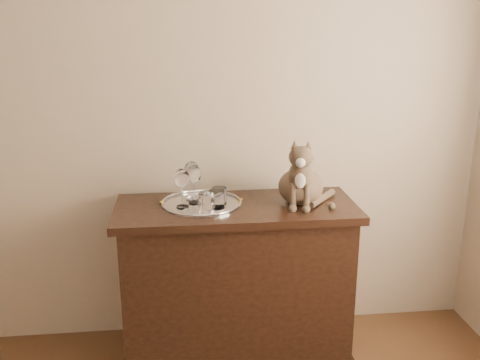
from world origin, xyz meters
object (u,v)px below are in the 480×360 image
object	(u,v)px
wine_glass_b	(192,180)
wine_glass_c	(182,188)
tumbler_a	(217,199)
cat	(301,170)
wine_glass_d	(194,184)
tray	(202,204)
sideboard	(236,283)
tumbler_c	(219,196)
tumbler_b	(207,202)

from	to	relation	value
wine_glass_b	wine_glass_c	size ratio (longest dim) A/B	1.03
tumbler_a	cat	bearing A→B (deg)	7.24
wine_glass_d	tray	bearing A→B (deg)	-22.49
wine_glass_b	wine_glass_c	world-z (taller)	wine_glass_b
tray	sideboard	bearing A→B (deg)	-8.38
tray	tumbler_c	size ratio (longest dim) A/B	4.76
sideboard	wine_glass_d	distance (m)	0.57
wine_glass_b	tray	bearing A→B (deg)	-59.11
tray	tumbler_b	world-z (taller)	tumbler_b
tray	tumbler_c	xyz separation A→B (m)	(0.09, -0.02, 0.05)
tray	cat	xyz separation A→B (m)	(0.50, -0.02, 0.17)
tumbler_c	sideboard	bearing A→B (deg)	-5.68
sideboard	wine_glass_c	size ratio (longest dim) A/B	6.18
sideboard	wine_glass_b	distance (m)	0.58
tumbler_b	tumbler_c	xyz separation A→B (m)	(0.07, 0.10, -0.00)
sideboard	tumbler_b	bearing A→B (deg)	-149.06
tumbler_b	cat	distance (m)	0.50
cat	sideboard	bearing A→B (deg)	-164.86
wine_glass_d	tumbler_c	distance (m)	0.14
wine_glass_b	tumbler_c	bearing A→B (deg)	-34.19
tumbler_b	cat	xyz separation A→B (m)	(0.48, 0.09, 0.12)
tray	tumbler_c	bearing A→B (deg)	-10.92
tumbler_c	cat	bearing A→B (deg)	-0.77
tumbler_a	cat	size ratio (longest dim) A/B	0.25
wine_glass_b	wine_glass_c	distance (m)	0.13
tumbler_b	tumbler_c	bearing A→B (deg)	55.71
wine_glass_c	tumbler_b	world-z (taller)	wine_glass_c
tray	wine_glass_d	world-z (taller)	wine_glass_d
tumbler_a	tumbler_b	distance (m)	0.06
wine_glass_b	tumbler_a	bearing A→B (deg)	-52.56
sideboard	cat	world-z (taller)	cat
sideboard	tray	size ratio (longest dim) A/B	3.00
wine_glass_c	wine_glass_d	xyz separation A→B (m)	(0.06, 0.06, 0.00)
wine_glass_d	cat	distance (m)	0.54
tray	tumbler_c	world-z (taller)	tumbler_c
sideboard	wine_glass_d	xyz separation A→B (m)	(-0.20, 0.04, 0.53)
tumbler_a	cat	world-z (taller)	cat
tumbler_c	cat	distance (m)	0.43
tumbler_a	tumbler_c	bearing A→B (deg)	74.15
tumbler_b	tumbler_c	world-z (taller)	tumbler_b
sideboard	wine_glass_d	size ratio (longest dim) A/B	6.18
sideboard	wine_glass_d	world-z (taller)	wine_glass_d
wine_glass_c	wine_glass_d	size ratio (longest dim) A/B	1.00
wine_glass_d	tumbler_b	bearing A→B (deg)	-67.30
sideboard	tumbler_b	xyz separation A→B (m)	(-0.15, -0.09, 0.48)
sideboard	cat	bearing A→B (deg)	0.49
sideboard	wine_glass_b	bearing A→B (deg)	155.63
wine_glass_c	cat	world-z (taller)	cat
wine_glass_c	tumbler_a	xyz separation A→B (m)	(0.16, -0.03, -0.05)
wine_glass_d	wine_glass_b	bearing A→B (deg)	98.80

